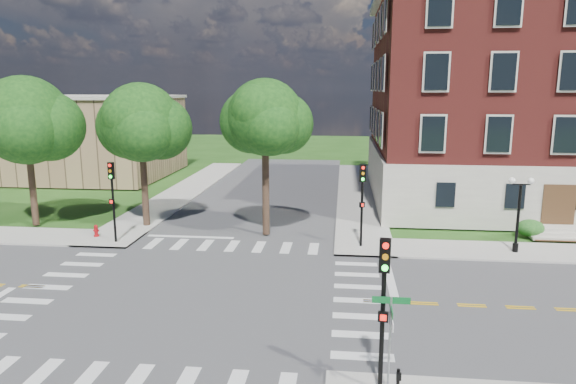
# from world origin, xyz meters

# --- Properties ---
(ground) EXTENTS (160.00, 160.00, 0.00)m
(ground) POSITION_xyz_m (0.00, 0.00, 0.00)
(ground) COLOR #204914
(ground) RESTS_ON ground
(road_ew) EXTENTS (90.00, 12.00, 0.01)m
(road_ew) POSITION_xyz_m (0.00, 0.00, 0.01)
(road_ew) COLOR #3D3D3F
(road_ew) RESTS_ON ground
(road_ns) EXTENTS (12.00, 90.00, 0.01)m
(road_ns) POSITION_xyz_m (0.00, 0.00, 0.01)
(road_ns) COLOR #3D3D3F
(road_ns) RESTS_ON ground
(sidewalk_ne) EXTENTS (34.00, 34.00, 0.12)m
(sidewalk_ne) POSITION_xyz_m (15.38, 15.38, 0.06)
(sidewalk_ne) COLOR #9E9B93
(sidewalk_ne) RESTS_ON ground
(sidewalk_nw) EXTENTS (34.00, 34.00, 0.12)m
(sidewalk_nw) POSITION_xyz_m (-15.38, 15.38, 0.06)
(sidewalk_nw) COLOR #9E9B93
(sidewalk_nw) RESTS_ON ground
(crosswalk_east) EXTENTS (2.20, 10.20, 0.02)m
(crosswalk_east) POSITION_xyz_m (7.20, 0.00, 0.00)
(crosswalk_east) COLOR silver
(crosswalk_east) RESTS_ON ground
(stop_bar_east) EXTENTS (0.40, 5.50, 0.00)m
(stop_bar_east) POSITION_xyz_m (8.80, 3.00, 0.00)
(stop_bar_east) COLOR silver
(stop_bar_east) RESTS_ON ground
(main_building) EXTENTS (30.60, 22.40, 16.50)m
(main_building) POSITION_xyz_m (24.00, 21.99, 8.34)
(main_building) COLOR #B1A99C
(main_building) RESTS_ON ground
(secondary_building) EXTENTS (20.40, 15.40, 8.30)m
(secondary_building) POSITION_xyz_m (-22.00, 30.00, 4.28)
(secondary_building) COLOR #8B6B4D
(secondary_building) RESTS_ON ground
(tree_b) EXTENTS (5.73, 5.73, 9.85)m
(tree_b) POSITION_xyz_m (-14.09, 10.16, 7.08)
(tree_b) COLOR #312218
(tree_b) RESTS_ON ground
(tree_c) EXTENTS (5.12, 5.12, 9.41)m
(tree_c) POSITION_xyz_m (-6.66, 10.91, 6.94)
(tree_c) COLOR #312218
(tree_c) RESTS_ON ground
(tree_d) EXTENTS (4.65, 4.65, 9.63)m
(tree_d) POSITION_xyz_m (1.66, 9.62, 7.38)
(tree_d) COLOR #312218
(tree_d) RESTS_ON ground
(traffic_signal_se) EXTENTS (0.35, 0.39, 4.80)m
(traffic_signal_se) POSITION_xyz_m (7.65, -7.00, 3.19)
(traffic_signal_se) COLOR black
(traffic_signal_se) RESTS_ON ground
(traffic_signal_ne) EXTENTS (0.38, 0.46, 4.80)m
(traffic_signal_ne) POSITION_xyz_m (7.52, 7.70, 3.19)
(traffic_signal_ne) COLOR black
(traffic_signal_ne) RESTS_ON ground
(traffic_signal_nw) EXTENTS (0.36, 0.41, 4.80)m
(traffic_signal_nw) POSITION_xyz_m (-7.05, 6.99, 3.19)
(traffic_signal_nw) COLOR black
(traffic_signal_nw) RESTS_ON ground
(twin_lamp_west) EXTENTS (1.36, 0.36, 4.23)m
(twin_lamp_west) POSITION_xyz_m (16.12, 7.56, 2.52)
(twin_lamp_west) COLOR black
(twin_lamp_west) RESTS_ON ground
(street_sign_pole) EXTENTS (1.10, 1.10, 3.10)m
(street_sign_pole) POSITION_xyz_m (7.87, -7.12, 2.31)
(street_sign_pole) COLOR gray
(street_sign_pole) RESTS_ON ground
(fire_hydrant) EXTENTS (0.35, 0.35, 0.75)m
(fire_hydrant) POSITION_xyz_m (-8.72, 7.91, 0.46)
(fire_hydrant) COLOR #A20C11
(fire_hydrant) RESTS_ON ground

